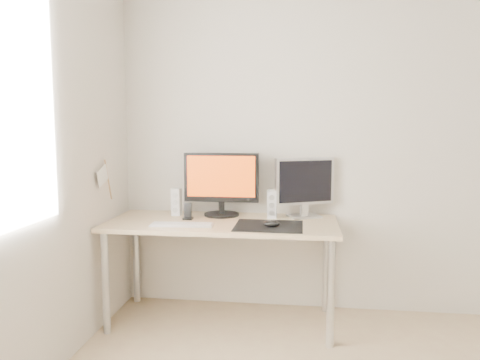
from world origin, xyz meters
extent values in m
plane|color=silver|center=(0.00, 1.75, 1.25)|extent=(3.50, 0.00, 3.50)
cube|color=black|center=(-0.59, 1.27, 0.73)|extent=(0.45, 0.40, 0.00)
ellipsoid|color=black|center=(-0.57, 1.24, 0.75)|extent=(0.11, 0.06, 0.04)
cube|color=#D1B587|center=(-0.93, 1.38, 0.71)|extent=(1.60, 0.70, 0.03)
cylinder|color=silver|center=(-1.67, 1.09, 0.35)|extent=(0.05, 0.05, 0.70)
cylinder|color=silver|center=(-0.19, 1.09, 0.35)|extent=(0.05, 0.05, 0.70)
cylinder|color=silver|center=(-1.67, 1.67, 0.35)|extent=(0.05, 0.05, 0.70)
cylinder|color=silver|center=(-0.19, 1.67, 0.35)|extent=(0.05, 0.05, 0.70)
cylinder|color=black|center=(-0.97, 1.59, 0.74)|extent=(0.26, 0.26, 0.02)
cylinder|color=black|center=(-0.97, 1.59, 0.81)|extent=(0.05, 0.05, 0.12)
cube|color=black|center=(-0.97, 1.58, 1.02)|extent=(0.55, 0.05, 0.36)
cube|color=#DD500B|center=(-0.97, 1.55, 1.03)|extent=(0.50, 0.01, 0.30)
cube|color=#B9B9BB|center=(-0.36, 1.61, 0.74)|extent=(0.27, 0.24, 0.01)
cube|color=silver|center=(-0.36, 1.61, 0.80)|extent=(0.06, 0.06, 0.10)
cube|color=#BBBBBD|center=(-0.36, 1.61, 0.99)|extent=(0.43, 0.22, 0.34)
cube|color=black|center=(-0.35, 1.59, 0.99)|extent=(0.37, 0.18, 0.30)
cube|color=white|center=(-1.30, 1.55, 0.83)|extent=(0.06, 0.07, 0.20)
cylinder|color=#A8A8AA|center=(-1.30, 1.51, 0.78)|extent=(0.04, 0.01, 0.04)
cylinder|color=#B9B8BB|center=(-1.30, 1.51, 0.83)|extent=(0.04, 0.01, 0.04)
cylinder|color=silver|center=(-1.30, 1.51, 0.89)|extent=(0.04, 0.01, 0.04)
cube|color=white|center=(-0.59, 1.54, 0.83)|extent=(0.06, 0.07, 0.20)
cylinder|color=silver|center=(-0.59, 1.50, 0.78)|extent=(0.04, 0.01, 0.04)
cylinder|color=silver|center=(-0.59, 1.50, 0.83)|extent=(0.04, 0.01, 0.04)
cylinder|color=#B7B7BA|center=(-0.59, 1.50, 0.89)|extent=(0.04, 0.01, 0.04)
cube|color=silver|center=(-1.17, 1.20, 0.73)|extent=(0.43, 0.15, 0.01)
cube|color=silver|center=(-1.17, 1.20, 0.74)|extent=(0.41, 0.13, 0.01)
cube|color=black|center=(-1.18, 1.41, 0.74)|extent=(0.07, 0.06, 0.01)
cube|color=black|center=(-1.18, 1.41, 0.80)|extent=(0.05, 0.02, 0.11)
cylinder|color=#A57F54|center=(-1.72, 1.30, 1.02)|extent=(0.01, 0.10, 0.29)
cube|color=white|center=(-1.72, 1.21, 1.06)|extent=(0.00, 0.19, 0.15)
camera|label=1|loc=(-0.38, -1.78, 1.40)|focal=35.00mm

